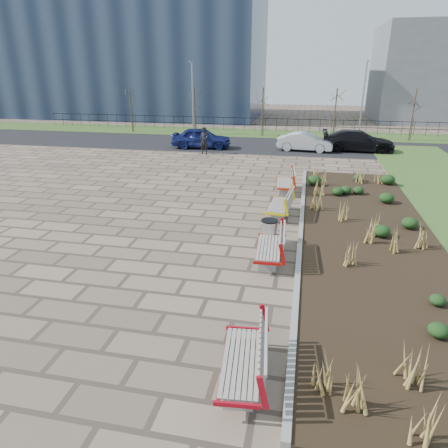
% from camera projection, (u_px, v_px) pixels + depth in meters
% --- Properties ---
extents(ground, '(120.00, 120.00, 0.00)m').
position_uv_depth(ground, '(146.00, 292.00, 10.60)').
color(ground, '#7A6554').
rests_on(ground, ground).
extents(planting_bed, '(4.50, 18.00, 0.10)m').
position_uv_depth(planting_bed, '(368.00, 236.00, 13.97)').
color(planting_bed, black).
rests_on(planting_bed, ground).
extents(planting_curb, '(0.16, 18.00, 0.15)m').
position_uv_depth(planting_curb, '(301.00, 230.00, 14.40)').
color(planting_curb, gray).
rests_on(planting_curb, ground).
extents(grass_verge_far, '(80.00, 5.00, 0.04)m').
position_uv_depth(grass_verge_far, '(264.00, 133.00, 36.13)').
color(grass_verge_far, '#33511E').
rests_on(grass_verge_far, ground).
extents(road, '(80.00, 7.00, 0.02)m').
position_uv_depth(road, '(255.00, 145.00, 30.66)').
color(road, black).
rests_on(road, ground).
extents(bench_a, '(1.10, 2.18, 1.00)m').
position_uv_depth(bench_a, '(241.00, 359.00, 7.42)').
color(bench_a, '#A60B1A').
rests_on(bench_a, ground).
extents(bench_b, '(1.01, 2.14, 1.00)m').
position_uv_depth(bench_b, '(269.00, 246.00, 12.13)').
color(bench_b, '#A60E0B').
rests_on(bench_b, ground).
extents(bench_c, '(1.07, 2.17, 1.00)m').
position_uv_depth(bench_c, '(279.00, 204.00, 15.87)').
color(bench_c, yellow).
rests_on(bench_c, ground).
extents(bench_d, '(1.07, 2.17, 1.00)m').
position_uv_depth(bench_d, '(285.00, 182.00, 19.00)').
color(bench_d, red).
rests_on(bench_d, ground).
extents(litter_bin, '(0.54, 0.54, 0.87)m').
position_uv_depth(litter_bin, '(269.00, 233.00, 13.26)').
color(litter_bin, '#B2B2B7').
rests_on(litter_bin, ground).
extents(pedestrian, '(0.75, 0.58, 1.83)m').
position_uv_depth(pedestrian, '(204.00, 141.00, 27.22)').
color(pedestrian, black).
rests_on(pedestrian, ground).
extents(car_blue, '(4.45, 2.11, 1.47)m').
position_uv_depth(car_blue, '(201.00, 138.00, 29.31)').
color(car_blue, navy).
rests_on(car_blue, road).
extents(car_silver, '(3.99, 1.70, 1.28)m').
position_uv_depth(car_silver, '(305.00, 142.00, 28.32)').
color(car_silver, '#B2B4BB').
rests_on(car_silver, road).
extents(car_black, '(5.00, 2.05, 1.45)m').
position_uv_depth(car_black, '(358.00, 141.00, 28.23)').
color(car_black, black).
rests_on(car_black, road).
extents(tree_a, '(1.40, 1.40, 4.00)m').
position_uv_depth(tree_a, '(131.00, 109.00, 36.29)').
color(tree_a, '#4C3D2D').
rests_on(tree_a, grass_verge_far).
extents(tree_b, '(1.40, 1.40, 4.00)m').
position_uv_depth(tree_b, '(195.00, 111.00, 35.16)').
color(tree_b, '#4C3D2D').
rests_on(tree_b, grass_verge_far).
extents(tree_c, '(1.40, 1.40, 4.00)m').
position_uv_depth(tree_c, '(262.00, 112.00, 34.03)').
color(tree_c, '#4C3D2D').
rests_on(tree_c, grass_verge_far).
extents(tree_d, '(1.40, 1.40, 4.00)m').
position_uv_depth(tree_d, '(335.00, 114.00, 32.90)').
color(tree_d, '#4C3D2D').
rests_on(tree_d, grass_verge_far).
extents(tree_e, '(1.40, 1.40, 4.00)m').
position_uv_depth(tree_e, '(412.00, 115.00, 31.77)').
color(tree_e, '#4C3D2D').
rests_on(tree_e, grass_verge_far).
extents(lamp_west, '(0.24, 0.60, 6.00)m').
position_uv_depth(lamp_west, '(193.00, 99.00, 34.33)').
color(lamp_west, gray).
rests_on(lamp_west, grass_verge_far).
extents(lamp_east, '(0.24, 0.60, 6.00)m').
position_uv_depth(lamp_east, '(362.00, 102.00, 31.70)').
color(lamp_east, gray).
rests_on(lamp_east, grass_verge_far).
extents(railing_fence, '(44.00, 0.10, 1.20)m').
position_uv_depth(railing_fence, '(266.00, 124.00, 37.27)').
color(railing_fence, black).
rests_on(railing_fence, grass_verge_far).
extents(building_glass, '(40.00, 14.00, 15.00)m').
position_uv_depth(building_glass, '(96.00, 51.00, 48.49)').
color(building_glass, '#192338').
rests_on(building_glass, ground).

